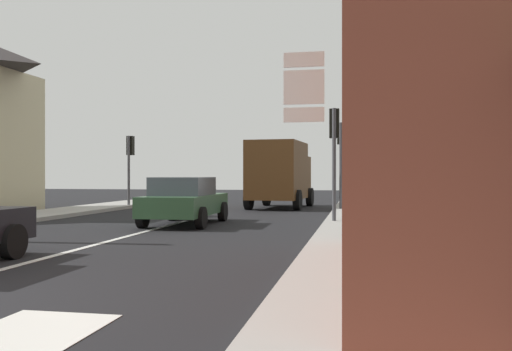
# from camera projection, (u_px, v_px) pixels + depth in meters

# --- Properties ---
(ground_plane) EXTENTS (80.00, 80.00, 0.00)m
(ground_plane) POSITION_uv_depth(u_px,v_px,m) (165.00, 227.00, 16.26)
(ground_plane) COLOR black
(sidewalk_right) EXTENTS (2.39, 44.00, 0.14)m
(sidewalk_right) POSITION_uv_depth(u_px,v_px,m) (365.00, 236.00, 13.22)
(sidewalk_right) COLOR #9E9B96
(sidewalk_right) RESTS_ON ground
(lane_centre_stripe) EXTENTS (0.16, 12.00, 0.01)m
(lane_centre_stripe) POSITION_uv_depth(u_px,v_px,m) (103.00, 243.00, 12.33)
(lane_centre_stripe) COLOR silver
(lane_centre_stripe) RESTS_ON ground
(lane_turn_arrow) EXTENTS (1.20, 2.20, 0.01)m
(lane_turn_arrow) POSITION_uv_depth(u_px,v_px,m) (10.00, 343.00, 4.98)
(lane_turn_arrow) COLOR silver
(lane_turn_arrow) RESTS_ON ground
(sedan_far) EXTENTS (2.03, 4.23, 1.47)m
(sedan_far) POSITION_uv_depth(u_px,v_px,m) (185.00, 200.00, 16.91)
(sedan_far) COLOR #2D5133
(sedan_far) RESTS_ON ground
(delivery_truck) EXTENTS (2.77, 5.14, 3.05)m
(delivery_truck) POSITION_uv_depth(u_px,v_px,m) (280.00, 173.00, 25.38)
(delivery_truck) COLOR #4C2D14
(delivery_truck) RESTS_ON ground
(route_sign_post) EXTENTS (1.66, 0.14, 3.20)m
(route_sign_post) POSITION_uv_depth(u_px,v_px,m) (352.00, 144.00, 6.58)
(route_sign_post) COLOR brown
(route_sign_post) RESTS_ON ground
(traffic_light_far_right) EXTENTS (0.30, 0.49, 3.73)m
(traffic_light_far_right) POSITION_uv_depth(u_px,v_px,m) (341.00, 146.00, 22.92)
(traffic_light_far_right) COLOR #47474C
(traffic_light_far_right) RESTS_ON ground
(traffic_light_near_right) EXTENTS (0.30, 0.49, 3.58)m
(traffic_light_near_right) POSITION_uv_depth(u_px,v_px,m) (334.00, 139.00, 16.81)
(traffic_light_near_right) COLOR #47474C
(traffic_light_near_right) RESTS_ON ground
(traffic_light_far_left) EXTENTS (0.30, 0.49, 3.38)m
(traffic_light_far_left) POSITION_uv_depth(u_px,v_px,m) (130.00, 155.00, 25.77)
(traffic_light_far_left) COLOR #47474C
(traffic_light_far_left) RESTS_ON ground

